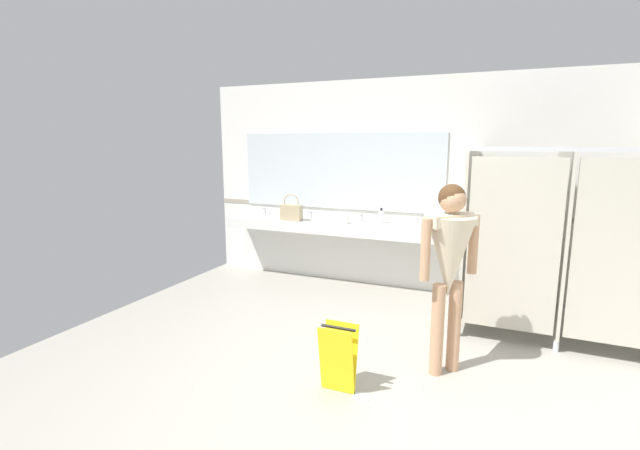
% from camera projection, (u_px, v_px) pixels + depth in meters
% --- Properties ---
extents(ground_plane, '(6.28, 6.58, 0.10)m').
position_uv_depth(ground_plane, '(343.00, 406.00, 3.46)').
color(ground_plane, '#9E998E').
extents(wall_back, '(6.28, 0.12, 2.80)m').
position_uv_depth(wall_back, '(423.00, 185.00, 5.95)').
color(wall_back, silver).
rests_on(wall_back, ground_plane).
extents(wall_back_tile_band, '(6.28, 0.01, 0.06)m').
position_uv_depth(wall_back_tile_band, '(421.00, 212.00, 5.96)').
color(wall_back_tile_band, '#9E937F').
rests_on(wall_back_tile_band, wall_back).
extents(vanity_counter, '(3.08, 0.52, 0.99)m').
position_uv_depth(vanity_counter, '(333.00, 238.00, 6.31)').
color(vanity_counter, silver).
rests_on(vanity_counter, ground_plane).
extents(mirror_panel, '(2.98, 0.02, 1.07)m').
position_uv_depth(mirror_panel, '(339.00, 171.00, 6.31)').
color(mirror_panel, silver).
rests_on(mirror_panel, wall_back).
extents(bathroom_stalls, '(1.85, 1.47, 1.92)m').
position_uv_depth(bathroom_stalls, '(561.00, 238.00, 4.51)').
color(bathroom_stalls, '#B2AD9E').
rests_on(bathroom_stalls, ground_plane).
extents(person_standing, '(0.57, 0.57, 1.63)m').
position_uv_depth(person_standing, '(450.00, 257.00, 3.69)').
color(person_standing, tan).
rests_on(person_standing, ground_plane).
extents(handbag, '(0.31, 0.11, 0.38)m').
position_uv_depth(handbag, '(291.00, 212.00, 6.26)').
color(handbag, tan).
rests_on(handbag, vanity_counter).
extents(soap_dispenser, '(0.07, 0.07, 0.21)m').
position_uv_depth(soap_dispenser, '(381.00, 217.00, 6.06)').
color(soap_dispenser, white).
rests_on(soap_dispenser, vanity_counter).
extents(paper_cup, '(0.07, 0.07, 0.11)m').
position_uv_depth(paper_cup, '(346.00, 220.00, 5.98)').
color(paper_cup, white).
rests_on(paper_cup, vanity_counter).
extents(wet_floor_sign, '(0.28, 0.19, 0.55)m').
position_uv_depth(wet_floor_sign, '(338.00, 358.00, 3.52)').
color(wet_floor_sign, yellow).
rests_on(wet_floor_sign, ground_plane).
extents(floor_drain_cover, '(0.14, 0.14, 0.01)m').
position_uv_depth(floor_drain_cover, '(361.00, 397.00, 3.48)').
color(floor_drain_cover, '#B7BABF').
rests_on(floor_drain_cover, ground_plane).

